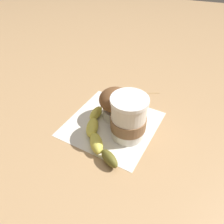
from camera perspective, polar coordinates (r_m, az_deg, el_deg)
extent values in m
plane|color=tan|center=(0.64, 0.00, -3.14)|extent=(3.00, 3.00, 0.00)
cube|color=white|center=(0.64, 0.00, -3.10)|extent=(0.28, 0.28, 0.00)
cylinder|color=silver|center=(0.57, 4.32, -1.84)|extent=(0.09, 0.09, 0.11)
cylinder|color=white|center=(0.53, 4.65, 3.11)|extent=(0.10, 0.10, 0.01)
cylinder|color=#846042|center=(0.58, 4.26, -2.68)|extent=(0.10, 0.10, 0.04)
cylinder|color=white|center=(0.64, 0.93, -0.26)|extent=(0.07, 0.07, 0.04)
ellipsoid|color=brown|center=(0.61, 0.98, 3.22)|extent=(0.09, 0.09, 0.06)
ellipsoid|color=#D6CC4C|center=(0.65, -4.19, -0.36)|extent=(0.03, 0.06, 0.03)
ellipsoid|color=#D6CC4C|center=(0.60, -5.17, -4.00)|extent=(0.05, 0.07, 0.03)
ellipsoid|color=#D6CC4C|center=(0.56, -4.12, -8.10)|extent=(0.06, 0.08, 0.03)
ellipsoid|color=brown|center=(0.53, -0.70, -12.04)|extent=(0.06, 0.05, 0.03)
cube|color=tan|center=(0.76, 8.27, 4.86)|extent=(0.10, 0.05, 0.00)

